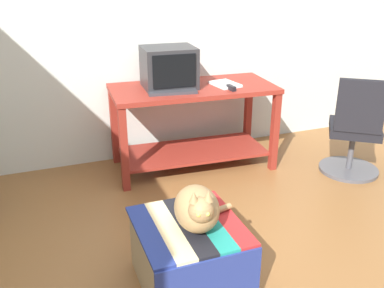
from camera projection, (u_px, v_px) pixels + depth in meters
ground_plane at (248, 280)px, 2.55m from camera, size 14.00×14.00×0.00m
back_wall at (148, 17)px, 3.82m from camera, size 8.00×0.10×2.60m
desk at (193, 113)px, 3.82m from camera, size 1.46×0.74×0.76m
tv_monitor at (169, 68)px, 3.64m from camera, size 0.46×0.40×0.34m
keyboard at (172, 92)px, 3.53m from camera, size 0.42×0.21×0.02m
book at (225, 84)px, 3.76m from camera, size 0.23×0.29×0.02m
ottoman_with_blanket at (189, 254)px, 2.46m from camera, size 0.58×0.63×0.40m
cat at (197, 208)px, 2.31m from camera, size 0.41×0.39×0.29m
office_chair at (355, 133)px, 3.71m from camera, size 0.59×0.59×0.89m
stapler at (231, 88)px, 3.61m from camera, size 0.04×0.11×0.04m
pen at (228, 83)px, 3.82m from camera, size 0.11×0.09×0.01m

